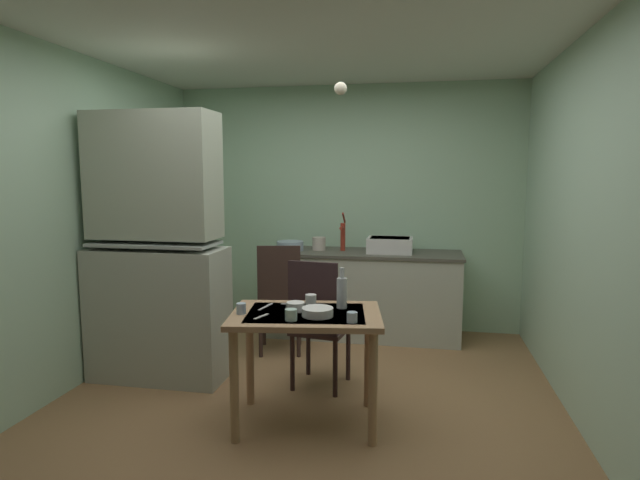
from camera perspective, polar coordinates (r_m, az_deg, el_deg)
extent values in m
plane|color=#926A45|center=(3.84, -1.84, -17.96)|extent=(5.14, 5.14, 0.00)
cube|color=#ABD3AF|center=(5.57, 2.91, 3.56)|extent=(3.72, 0.10, 2.55)
cube|color=#A9D0AF|center=(4.30, -26.87, 1.71)|extent=(0.10, 4.24, 2.55)
cube|color=#ADCFB3|center=(3.57, 28.55, 0.64)|extent=(0.10, 4.24, 2.55)
cube|color=silver|center=(3.60, -2.02, 22.87)|extent=(3.72, 4.24, 0.10)
cube|color=#B0B5A4|center=(4.38, -17.24, -7.74)|extent=(1.07, 0.47, 1.05)
cube|color=#ACB49C|center=(4.24, -17.80, 6.74)|extent=(0.98, 0.40, 0.97)
cube|color=#A7B0AC|center=(4.25, -17.67, -0.38)|extent=(0.96, 0.42, 0.02)
cube|color=#B0B5A4|center=(5.30, 4.82, -6.06)|extent=(1.90, 0.60, 0.83)
cube|color=#504F44|center=(5.22, 4.87, -1.46)|extent=(1.93, 0.63, 0.03)
sphere|color=#2D2823|center=(5.03, 1.20, -6.29)|extent=(0.02, 0.02, 0.02)
cube|color=silver|center=(5.19, 7.69, -0.55)|extent=(0.44, 0.34, 0.15)
cube|color=black|center=(5.18, 7.71, 0.23)|extent=(0.38, 0.28, 0.01)
cylinder|color=maroon|center=(5.28, 2.53, 0.35)|extent=(0.05, 0.05, 0.28)
cylinder|color=maroon|center=(5.20, 2.42, 1.35)|extent=(0.03, 0.12, 0.03)
cylinder|color=#A22918|center=(5.32, 2.63, 2.46)|extent=(0.02, 0.16, 0.12)
cylinder|color=#9EB2C6|center=(5.30, -3.30, -0.64)|extent=(0.27, 0.27, 0.10)
cylinder|color=beige|center=(5.31, -0.11, -0.40)|extent=(0.14, 0.14, 0.13)
cube|color=tan|center=(3.38, -1.55, -8.28)|extent=(1.05, 0.79, 0.04)
cube|color=silver|center=(3.38, -1.55, -8.00)|extent=(0.82, 0.62, 0.00)
cylinder|color=tan|center=(3.31, -9.41, -15.59)|extent=(0.06, 0.06, 0.71)
cylinder|color=tan|center=(3.25, 5.83, -15.96)|extent=(0.06, 0.06, 0.71)
cylinder|color=tan|center=(3.80, -7.73, -12.49)|extent=(0.06, 0.06, 0.71)
cylinder|color=tan|center=(3.75, 5.33, -12.73)|extent=(0.06, 0.06, 0.71)
cube|color=#321F1E|center=(4.05, 0.11, -9.77)|extent=(0.46, 0.46, 0.03)
cube|color=#2E1F21|center=(3.81, -0.81, -6.43)|extent=(0.38, 0.08, 0.54)
cylinder|color=#321F1E|center=(4.23, 3.12, -12.34)|extent=(0.04, 0.04, 0.43)
cylinder|color=#321F1E|center=(4.33, -1.30, -11.86)|extent=(0.04, 0.04, 0.43)
cylinder|color=#321F1E|center=(3.93, 1.68, -13.93)|extent=(0.04, 0.04, 0.43)
cylinder|color=#321F1E|center=(4.03, -3.05, -13.33)|extent=(0.04, 0.04, 0.43)
cube|color=#362521|center=(4.83, -4.37, -6.97)|extent=(0.47, 0.47, 0.03)
cube|color=#382621|center=(4.59, -4.54, -4.04)|extent=(0.38, 0.10, 0.55)
cylinder|color=#362521|center=(5.05, -2.28, -9.05)|extent=(0.04, 0.04, 0.43)
cylinder|color=#362521|center=(5.07, -6.17, -9.03)|extent=(0.04, 0.04, 0.43)
cylinder|color=#362521|center=(4.73, -2.37, -10.21)|extent=(0.04, 0.04, 0.43)
cylinder|color=#362521|center=(4.75, -6.54, -10.17)|extent=(0.04, 0.04, 0.43)
cylinder|color=white|center=(3.41, -2.70, -7.32)|extent=(0.12, 0.12, 0.06)
cylinder|color=white|center=(3.29, -0.28, -7.90)|extent=(0.20, 0.20, 0.05)
cylinder|color=white|center=(3.58, -1.01, -6.53)|extent=(0.08, 0.08, 0.07)
cylinder|color=#9EB2C6|center=(3.15, 3.54, -8.48)|extent=(0.06, 0.06, 0.06)
cylinder|color=#ADD1C1|center=(3.19, -3.20, -8.21)|extent=(0.07, 0.07, 0.07)
cylinder|color=#9EB2C6|center=(3.37, -8.65, -7.45)|extent=(0.06, 0.06, 0.07)
cylinder|color=#B7BCC1|center=(3.47, 2.41, -5.85)|extent=(0.07, 0.07, 0.20)
cylinder|color=#B7BCC1|center=(3.44, 2.42, -3.64)|extent=(0.03, 0.03, 0.07)
cube|color=silver|center=(3.53, -6.00, -7.30)|extent=(0.05, 0.19, 0.00)
cube|color=beige|center=(3.30, -6.47, -8.35)|extent=(0.06, 0.14, 0.00)
cube|color=beige|center=(3.58, -3.33, -7.05)|extent=(0.12, 0.03, 0.00)
sphere|color=#F9EFCC|center=(3.35, 2.28, 16.29)|extent=(0.08, 0.08, 0.08)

